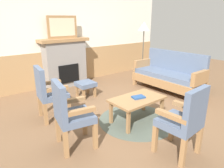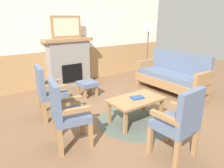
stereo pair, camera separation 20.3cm
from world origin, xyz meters
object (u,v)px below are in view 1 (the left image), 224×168
at_px(framed_picture, 62,27).
at_px(fireplace, 65,62).
at_px(coffee_table, 137,101).
at_px(book_on_table, 138,97).
at_px(couch, 169,75).
at_px(footstool, 86,85).
at_px(armchair_by_window_left, 49,91).
at_px(armchair_near_fireplace, 70,112).
at_px(floor_lamp_by_couch, 144,30).
at_px(armchair_front_left, 184,119).

bearing_deg(framed_picture, fireplace, -90.00).
bearing_deg(coffee_table, book_on_table, -28.67).
relative_size(couch, footstool, 4.50).
xyz_separation_m(couch, armchair_by_window_left, (-2.97, 0.41, 0.14)).
height_order(footstool, armchair_near_fireplace, armchair_near_fireplace).
bearing_deg(framed_picture, coffee_table, -88.61).
height_order(fireplace, armchair_by_window_left, fireplace).
distance_m(framed_picture, floor_lamp_by_couch, 2.31).
bearing_deg(framed_picture, armchair_by_window_left, -125.31).
relative_size(couch, book_on_table, 8.18).
bearing_deg(armchair_near_fireplace, couch, 11.17).
bearing_deg(armchair_near_fireplace, floor_lamp_by_couch, 27.93).
bearing_deg(fireplace, footstool, -91.00).
bearing_deg(coffee_table, floor_lamp_by_couch, 41.23).
relative_size(couch, coffee_table, 1.88).
bearing_deg(armchair_front_left, floor_lamp_by_couch, 51.20).
relative_size(framed_picture, armchair_by_window_left, 0.82).
relative_size(armchair_near_fireplace, armchair_front_left, 1.00).
distance_m(book_on_table, armchair_front_left, 1.08).
bearing_deg(armchair_by_window_left, floor_lamp_by_couch, 13.33).
height_order(book_on_table, armchair_front_left, armchair_front_left).
bearing_deg(book_on_table, armchair_near_fireplace, 177.66).
relative_size(fireplace, floor_lamp_by_couch, 0.77).
height_order(fireplace, armchair_front_left, fireplace).
height_order(armchair_by_window_left, armchair_front_left, same).
xyz_separation_m(book_on_table, armchair_by_window_left, (-1.19, 1.08, 0.08)).
height_order(framed_picture, armchair_near_fireplace, framed_picture).
xyz_separation_m(footstool, armchair_front_left, (-0.14, -2.65, 0.25)).
bearing_deg(floor_lamp_by_couch, armchair_by_window_left, -166.67).
bearing_deg(armchair_front_left, footstool, 86.89).
relative_size(footstool, floor_lamp_by_couch, 0.24).
height_order(fireplace, coffee_table, fireplace).
distance_m(fireplace, floor_lamp_by_couch, 2.44).
distance_m(armchair_front_left, floor_lamp_by_couch, 3.83).
relative_size(footstool, armchair_front_left, 0.41).
distance_m(book_on_table, armchair_by_window_left, 1.60).
relative_size(fireplace, book_on_table, 5.90).
height_order(coffee_table, book_on_table, book_on_table).
xyz_separation_m(framed_picture, floor_lamp_by_couch, (2.17, -0.79, -0.11)).
bearing_deg(coffee_table, framed_picture, 91.39).
distance_m(couch, footstool, 2.10).
distance_m(framed_picture, armchair_front_left, 3.83).
bearing_deg(book_on_table, fireplace, 91.70).
bearing_deg(framed_picture, book_on_table, -88.30).
height_order(fireplace, book_on_table, fireplace).
bearing_deg(armchair_near_fireplace, armchair_by_window_left, 83.54).
xyz_separation_m(fireplace, footstool, (-0.02, -1.04, -0.37)).
xyz_separation_m(framed_picture, armchair_front_left, (-0.16, -3.69, -1.02)).
bearing_deg(coffee_table, armchair_front_left, -102.10).
bearing_deg(coffee_table, footstool, 92.95).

